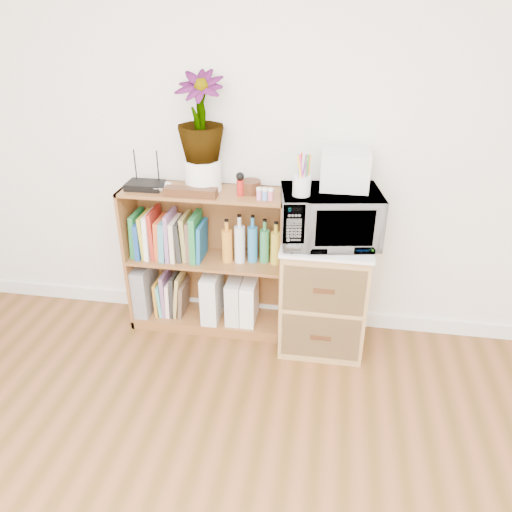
# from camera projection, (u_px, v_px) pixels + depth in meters

# --- Properties ---
(skirting_board) EXTENTS (4.00, 0.02, 0.10)m
(skirting_board) POSITION_uv_depth(u_px,v_px,m) (264.00, 310.00, 3.43)
(skirting_board) COLOR white
(skirting_board) RESTS_ON ground
(bookshelf) EXTENTS (1.00, 0.30, 0.95)m
(bookshelf) POSITION_uv_depth(u_px,v_px,m) (207.00, 261.00, 3.16)
(bookshelf) COLOR brown
(bookshelf) RESTS_ON ground
(wicker_unit) EXTENTS (0.50, 0.45, 0.70)m
(wicker_unit) POSITION_uv_depth(u_px,v_px,m) (324.00, 294.00, 3.05)
(wicker_unit) COLOR #9E7542
(wicker_unit) RESTS_ON ground
(microwave) EXTENTS (0.60, 0.46, 0.30)m
(microwave) POSITION_uv_depth(u_px,v_px,m) (330.00, 217.00, 2.80)
(microwave) COLOR silver
(microwave) RESTS_ON wicker_unit
(pen_cup) EXTENTS (0.10, 0.10, 0.11)m
(pen_cup) POSITION_uv_depth(u_px,v_px,m) (302.00, 186.00, 2.65)
(pen_cup) COLOR silver
(pen_cup) RESTS_ON microwave
(small_appliance) EXTENTS (0.26, 0.22, 0.21)m
(small_appliance) POSITION_uv_depth(u_px,v_px,m) (345.00, 170.00, 2.73)
(small_appliance) COLOR silver
(small_appliance) RESTS_ON microwave
(router) EXTENTS (0.22, 0.15, 0.04)m
(router) POSITION_uv_depth(u_px,v_px,m) (145.00, 185.00, 2.97)
(router) COLOR black
(router) RESTS_ON bookshelf
(white_bowl) EXTENTS (0.13, 0.13, 0.03)m
(white_bowl) POSITION_uv_depth(u_px,v_px,m) (160.00, 187.00, 2.95)
(white_bowl) COLOR white
(white_bowl) RESTS_ON bookshelf
(plant_pot) EXTENTS (0.21, 0.21, 0.18)m
(plant_pot) POSITION_uv_depth(u_px,v_px,m) (203.00, 175.00, 2.92)
(plant_pot) COLOR white
(plant_pot) RESTS_ON bookshelf
(potted_plant) EXTENTS (0.27, 0.27, 0.49)m
(potted_plant) POSITION_uv_depth(u_px,v_px,m) (200.00, 117.00, 2.76)
(potted_plant) COLOR #327E34
(potted_plant) RESTS_ON plant_pot
(trinket_box) EXTENTS (0.31, 0.08, 0.05)m
(trinket_box) POSITION_uv_depth(u_px,v_px,m) (191.00, 192.00, 2.85)
(trinket_box) COLOR #361C0E
(trinket_box) RESTS_ON bookshelf
(kokeshi_doll) EXTENTS (0.04, 0.04, 0.09)m
(kokeshi_doll) POSITION_uv_depth(u_px,v_px,m) (240.00, 188.00, 2.85)
(kokeshi_doll) COLOR #A81714
(kokeshi_doll) RESTS_ON bookshelf
(wooden_bowl) EXTENTS (0.13, 0.13, 0.07)m
(wooden_bowl) POSITION_uv_depth(u_px,v_px,m) (250.00, 187.00, 2.90)
(wooden_bowl) COLOR #331B0D
(wooden_bowl) RESTS_ON bookshelf
(paint_jars) EXTENTS (0.10, 0.04, 0.05)m
(paint_jars) POSITION_uv_depth(u_px,v_px,m) (265.00, 196.00, 2.80)
(paint_jars) COLOR pink
(paint_jars) RESTS_ON bookshelf
(file_box) EXTENTS (0.10, 0.27, 0.34)m
(file_box) POSITION_uv_depth(u_px,v_px,m) (145.00, 287.00, 3.34)
(file_box) COLOR gray
(file_box) RESTS_ON bookshelf
(magazine_holder_left) EXTENTS (0.10, 0.26, 0.33)m
(magazine_holder_left) POSITION_uv_depth(u_px,v_px,m) (212.00, 295.00, 3.26)
(magazine_holder_left) COLOR silver
(magazine_holder_left) RESTS_ON bookshelf
(magazine_holder_mid) EXTENTS (0.09, 0.23, 0.29)m
(magazine_holder_mid) POSITION_uv_depth(u_px,v_px,m) (235.00, 299.00, 3.25)
(magazine_holder_mid) COLOR silver
(magazine_holder_mid) RESTS_ON bookshelf
(magazine_holder_right) EXTENTS (0.09, 0.23, 0.29)m
(magazine_holder_right) POSITION_uv_depth(u_px,v_px,m) (249.00, 301.00, 3.24)
(magazine_holder_right) COLOR white
(magazine_holder_right) RESTS_ON bookshelf
(cookbooks) EXTENTS (0.46, 0.20, 0.31)m
(cookbooks) POSITION_uv_depth(u_px,v_px,m) (169.00, 236.00, 3.12)
(cookbooks) COLOR #1E7135
(cookbooks) RESTS_ON bookshelf
(liquor_bottles) EXTENTS (0.36, 0.07, 0.30)m
(liquor_bottles) POSITION_uv_depth(u_px,v_px,m) (251.00, 241.00, 3.05)
(liquor_bottles) COLOR orange
(liquor_bottles) RESTS_ON bookshelf
(lower_books) EXTENTS (0.20, 0.19, 0.30)m
(lower_books) POSITION_uv_depth(u_px,v_px,m) (172.00, 294.00, 3.33)
(lower_books) COLOR #B87D20
(lower_books) RESTS_ON bookshelf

